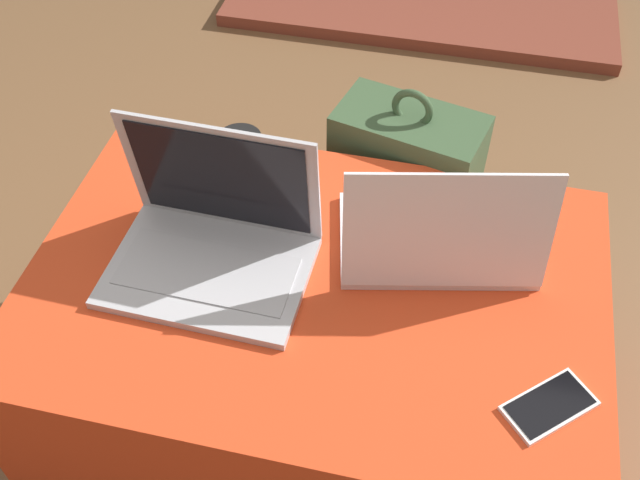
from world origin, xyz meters
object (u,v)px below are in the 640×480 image
(cell_phone, at_px, (549,406))
(coffee_mug, at_px, (243,155))
(laptop_near, at_px, (213,239))
(backpack, at_px, (403,201))
(laptop_far, at_px, (439,237))

(cell_phone, bearing_deg, coffee_mug, -166.32)
(laptop_near, distance_m, cell_phone, 0.62)
(cell_phone, height_order, backpack, backpack)
(laptop_far, relative_size, coffee_mug, 3.17)
(laptop_far, relative_size, backpack, 0.69)
(laptop_far, height_order, coffee_mug, laptop_far)
(laptop_near, height_order, laptop_far, laptop_near)
(laptop_far, bearing_deg, laptop_near, 1.92)
(laptop_near, height_order, coffee_mug, laptop_near)
(laptop_far, relative_size, cell_phone, 2.51)
(cell_phone, bearing_deg, laptop_far, 174.80)
(coffee_mug, bearing_deg, backpack, 34.16)
(laptop_near, height_order, backpack, laptop_near)
(coffee_mug, bearing_deg, laptop_far, -18.73)
(laptop_far, height_order, backpack, laptop_far)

